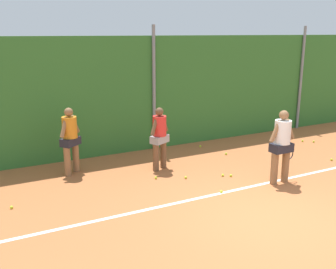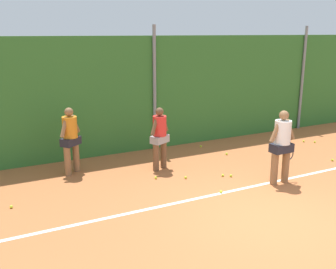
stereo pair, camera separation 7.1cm
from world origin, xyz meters
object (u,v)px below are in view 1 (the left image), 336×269
(player_midcourt, at_px, (160,135))
(tennis_ball_4, at_px, (223,175))
(player_backcourt_far, at_px, (70,137))
(tennis_ball_1, at_px, (226,154))
(player_foreground_near, at_px, (282,143))
(tennis_ball_9, at_px, (200,146))
(tennis_ball_2, at_px, (186,177))
(tennis_ball_8, at_px, (221,192))
(tennis_ball_7, at_px, (12,207))
(tennis_ball_6, at_px, (156,178))
(tennis_ball_10, at_px, (332,160))
(tennis_ball_5, at_px, (231,175))
(tennis_ball_0, at_px, (303,141))
(tennis_ball_3, at_px, (314,142))

(player_midcourt, height_order, tennis_ball_4, player_midcourt)
(player_backcourt_far, distance_m, tennis_ball_1, 4.51)
(player_foreground_near, distance_m, tennis_ball_4, 1.65)
(tennis_ball_4, distance_m, tennis_ball_9, 2.56)
(tennis_ball_2, height_order, tennis_ball_8, same)
(tennis_ball_7, xyz_separation_m, tennis_ball_9, (5.73, 1.96, 0.00))
(tennis_ball_1, bearing_deg, player_foreground_near, -93.62)
(tennis_ball_6, xyz_separation_m, tennis_ball_7, (-3.33, -0.16, 0.00))
(player_foreground_near, distance_m, tennis_ball_1, 2.55)
(tennis_ball_9, xyz_separation_m, tennis_ball_10, (2.58, -2.79, 0.00))
(tennis_ball_1, bearing_deg, tennis_ball_5, -121.70)
(tennis_ball_0, height_order, tennis_ball_2, same)
(player_backcourt_far, bearing_deg, tennis_ball_4, -67.90)
(tennis_ball_0, relative_size, tennis_ball_6, 1.00)
(tennis_ball_4, relative_size, tennis_ball_8, 1.00)
(tennis_ball_4, xyz_separation_m, tennis_ball_5, (0.16, -0.11, 0.00))
(player_midcourt, xyz_separation_m, player_backcourt_far, (-2.12, 0.72, 0.03))
(tennis_ball_10, bearing_deg, tennis_ball_3, 57.49)
(player_midcourt, bearing_deg, player_backcourt_far, 135.09)
(player_backcourt_far, xyz_separation_m, tennis_ball_8, (2.65, -2.77, -0.92))
(tennis_ball_10, bearing_deg, tennis_ball_2, 171.18)
(player_backcourt_far, distance_m, tennis_ball_5, 4.11)
(player_backcourt_far, distance_m, tennis_ball_9, 4.25)
(tennis_ball_5, bearing_deg, tennis_ball_4, 145.64)
(tennis_ball_5, bearing_deg, tennis_ball_3, 16.99)
(tennis_ball_3, distance_m, tennis_ball_10, 1.86)
(tennis_ball_2, relative_size, tennis_ball_9, 1.00)
(player_midcourt, distance_m, tennis_ball_5, 2.07)
(tennis_ball_8, bearing_deg, tennis_ball_6, 122.91)
(tennis_ball_3, relative_size, tennis_ball_4, 1.00)
(tennis_ball_9, bearing_deg, player_backcourt_far, -173.32)
(player_foreground_near, xyz_separation_m, tennis_ball_3, (3.46, 2.14, -0.95))
(tennis_ball_1, relative_size, tennis_ball_5, 1.00)
(tennis_ball_5, bearing_deg, tennis_ball_6, 157.45)
(tennis_ball_0, height_order, tennis_ball_1, same)
(tennis_ball_1, distance_m, tennis_ball_3, 3.31)
(player_foreground_near, relative_size, tennis_ball_6, 26.66)
(player_midcourt, distance_m, tennis_ball_8, 2.30)
(tennis_ball_1, bearing_deg, tennis_ball_4, -128.07)
(player_foreground_near, bearing_deg, tennis_ball_0, 36.61)
(player_foreground_near, relative_size, tennis_ball_10, 26.66)
(tennis_ball_4, height_order, tennis_ball_9, same)
(tennis_ball_5, relative_size, tennis_ball_6, 1.00)
(tennis_ball_9, bearing_deg, player_foreground_near, -88.00)
(player_midcourt, bearing_deg, tennis_ball_6, -149.69)
(tennis_ball_1, distance_m, tennis_ball_6, 2.79)
(tennis_ball_7, distance_m, tennis_ball_10, 8.35)
(tennis_ball_8, distance_m, tennis_ball_10, 4.07)
(tennis_ball_3, relative_size, tennis_ball_6, 1.00)
(player_backcourt_far, bearing_deg, tennis_ball_8, -83.65)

